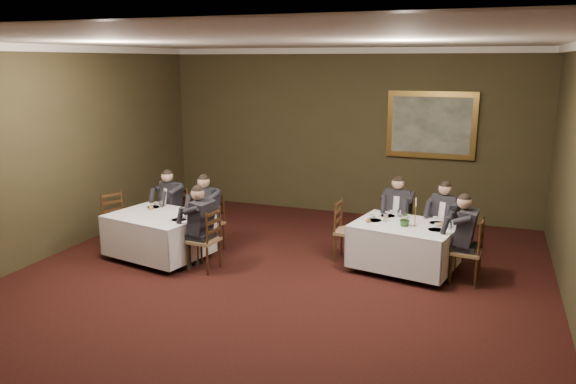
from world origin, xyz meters
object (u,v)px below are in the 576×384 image
Objects in this scene: diner_main_backright at (445,231)px; diner_sec_backright at (208,222)px; candlestick at (415,215)px; chair_sec_backright at (209,234)px; chair_main_backleft at (397,236)px; chair_main_endleft at (348,243)px; diner_main_backleft at (397,224)px; chair_sec_endright at (205,252)px; chair_main_endright at (466,265)px; diner_sec_endright at (204,239)px; diner_sec_backleft at (173,215)px; chair_sec_backleft at (174,227)px; diner_main_endright at (466,250)px; chair_sec_endleft at (119,233)px; chair_main_backright at (444,244)px; table_second at (159,233)px; table_main at (404,243)px; centerpiece at (406,218)px; painting at (431,125)px.

diner_main_backright is 4.00m from diner_sec_backright.
candlestick is at bearing 83.61° from diner_main_backright.
chair_sec_backright is 3.57m from candlestick.
chair_main_backleft is 0.97m from chair_main_endleft.
candlestick is (0.41, -0.89, 0.42)m from diner_main_backleft.
chair_main_endright is at bearing -73.06° from chair_sec_endright.
diner_sec_backright is at bearing 90.00° from chair_sec_backright.
diner_sec_backright is 0.96m from diner_sec_endright.
diner_sec_backleft is at bearing 30.45° from diner_main_backright.
chair_sec_backleft is 1.60m from chair_sec_endright.
diner_main_backleft reaches higher than candlestick.
chair_main_backleft is at bearing 53.86° from diner_main_endright.
chair_sec_backright is (-3.11, -1.01, 0.00)m from chair_main_backleft.
chair_main_backleft is 3.31m from chair_sec_endright.
diner_main_backright is (0.80, -0.17, 0.23)m from chair_main_backleft.
diner_sec_backright is at bearing 133.73° from chair_sec_endleft.
diner_main_backleft is 1.35× the size of chair_sec_endright.
chair_sec_endleft is at bearing 36.11° from chair_main_backright.
diner_main_endright is 1.35× the size of chair_sec_backright.
diner_sec_backright reaches higher than chair_sec_endright.
diner_main_endright reaches higher than chair_sec_endleft.
chair_sec_endright is (0.96, -0.20, -0.17)m from table_second.
chair_main_backleft is 1.00× the size of chair_sec_endright.
chair_main_endright is 1.04m from candlestick.
diner_main_backright is 1.35× the size of chair_sec_endright.
chair_sec_endright is 0.23m from diner_sec_endright.
diner_sec_backleft is at bearing 5.62° from diner_sec_backright.
table_second is 4.92m from chair_main_endright.
table_main is 1.29× the size of diner_sec_endright.
table_second is 6.82× the size of centerpiece.
chair_sec_endright is 0.57× the size of painting.
chair_sec_backleft is at bearing 30.33° from diner_main_backright.
diner_sec_backright reaches higher than chair_main_endright.
diner_sec_backright is (-3.36, -0.17, 0.06)m from table_main.
table_main is 0.90m from chair_main_backright.
table_main is 1.29× the size of diner_sec_backright.
diner_main_backright is at bearing -146.98° from diner_sec_backleft.
diner_main_backright is at bearing 50.95° from table_main.
chair_main_endright is 1.00× the size of chair_sec_backleft.
chair_sec_backleft is at bearing 4.84° from diner_sec_backright.
diner_main_endright reaches higher than chair_sec_backright.
candlestick is 3.25m from painting.
chair_sec_backleft is at bearing -144.17° from painting.
table_main is 0.88m from diner_main_backleft.
diner_main_backleft is 1.35× the size of chair_sec_backright.
diner_main_backleft is 3.31m from diner_sec_endright.
table_second is 1.00× the size of painting.
candlestick is at bearing -67.81° from diner_sec_endright.
diner_main_backleft reaches higher than chair_main_backright.
table_second is at bearing 41.14° from diner_main_backright.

